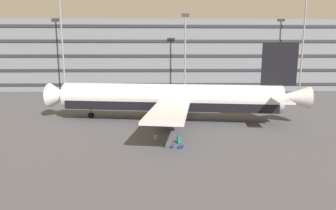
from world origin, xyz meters
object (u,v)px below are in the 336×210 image
Objects in this scene: suitcase_large at (179,140)px; suitcase_red at (181,147)px; backpack_purple at (172,146)px; backpack_upright at (165,145)px; airliner at (172,99)px; suitcase_orange at (155,138)px.

suitcase_red is (0.12, -1.61, -0.31)m from suitcase_large.
backpack_purple reaches higher than backpack_upright.
backpack_upright is at bearing -95.59° from airliner.
suitcase_orange is 3.89m from suitcase_red.
suitcase_orange is at bearing -102.57° from airliner.
suitcase_large is 1.27× the size of suitcase_orange.
suitcase_orange is 1.53× the size of backpack_purple.
suitcase_large is 1.94× the size of backpack_purple.
backpack_purple is (-0.81, -1.61, -0.21)m from suitcase_large.
suitcase_large reaches higher than backpack_purple.
airliner is at bearing 91.87° from suitcase_large.
backpack_upright is at bearing 168.04° from suitcase_red.
airliner is 13.36m from suitcase_red.
suitcase_large is at bearing -88.13° from airliner.
airliner is at bearing 77.43° from suitcase_orange.
backpack_upright is (-1.61, -1.24, -0.23)m from suitcase_large.
backpack_upright is (1.05, -2.34, -0.15)m from suitcase_orange.
airliner reaches higher than suitcase_red.
backpack_purple is 1.11× the size of backpack_upright.
suitcase_large reaches higher than suitcase_orange.
suitcase_orange is (-2.66, 1.10, -0.08)m from suitcase_large.
airliner is 10.92m from suitcase_orange.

